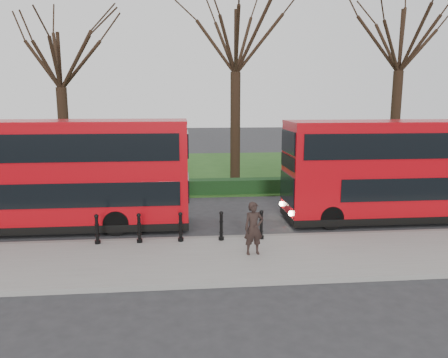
{
  "coord_description": "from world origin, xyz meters",
  "views": [
    {
      "loc": [
        -1.22,
        -16.12,
        5.11
      ],
      "look_at": [
        0.4,
        0.5,
        2.0
      ],
      "focal_mm": 35.0,
      "sensor_mm": 36.0,
      "label": 1
    }
  ],
  "objects": [
    {
      "name": "ground",
      "position": [
        0.0,
        0.0,
        0.0
      ],
      "size": [
        120.0,
        120.0,
        0.0
      ],
      "primitive_type": "plane",
      "color": "#28282B",
      "rests_on": "ground"
    },
    {
      "name": "pavement",
      "position": [
        0.0,
        -3.0,
        0.07
      ],
      "size": [
        60.0,
        4.0,
        0.15
      ],
      "primitive_type": "cube",
      "color": "gray",
      "rests_on": "ground"
    },
    {
      "name": "kerb",
      "position": [
        0.0,
        -1.0,
        0.07
      ],
      "size": [
        60.0,
        0.25,
        0.16
      ],
      "primitive_type": "cube",
      "color": "slate",
      "rests_on": "ground"
    },
    {
      "name": "grass_verge",
      "position": [
        0.0,
        15.0,
        0.03
      ],
      "size": [
        60.0,
        18.0,
        0.06
      ],
      "primitive_type": "cube",
      "color": "#234A18",
      "rests_on": "ground"
    },
    {
      "name": "hedge",
      "position": [
        0.0,
        6.8,
        0.4
      ],
      "size": [
        60.0,
        0.9,
        0.8
      ],
      "primitive_type": "cube",
      "color": "black",
      "rests_on": "ground"
    },
    {
      "name": "yellow_line_outer",
      "position": [
        0.0,
        -0.7,
        0.01
      ],
      "size": [
        60.0,
        0.1,
        0.01
      ],
      "primitive_type": "cube",
      "color": "yellow",
      "rests_on": "ground"
    },
    {
      "name": "yellow_line_inner",
      "position": [
        0.0,
        -0.5,
        0.01
      ],
      "size": [
        60.0,
        0.1,
        0.01
      ],
      "primitive_type": "cube",
      "color": "yellow",
      "rests_on": "ground"
    },
    {
      "name": "tree_left",
      "position": [
        -8.0,
        10.0,
        7.54
      ],
      "size": [
        6.64,
        6.64,
        10.38
      ],
      "color": "black",
      "rests_on": "ground"
    },
    {
      "name": "tree_mid",
      "position": [
        2.0,
        10.0,
        8.73
      ],
      "size": [
        7.68,
        7.68,
        12.01
      ],
      "color": "black",
      "rests_on": "ground"
    },
    {
      "name": "tree_right",
      "position": [
        12.0,
        10.0,
        8.9
      ],
      "size": [
        7.83,
        7.83,
        12.24
      ],
      "color": "black",
      "rests_on": "ground"
    },
    {
      "name": "bollard_row",
      "position": [
        -1.31,
        -1.35,
        0.65
      ],
      "size": [
        5.87,
        0.15,
        1.0
      ],
      "color": "black",
      "rests_on": "pavement"
    },
    {
      "name": "bus_lead",
      "position": [
        -6.35,
        1.08,
        2.15
      ],
      "size": [
        10.7,
        2.46,
        4.26
      ],
      "color": "#AA070F",
      "rests_on": "ground"
    },
    {
      "name": "bus_rear",
      "position": [
        8.29,
        1.02,
        2.11
      ],
      "size": [
        10.52,
        2.42,
        4.18
      ],
      "color": "#AA070F",
      "rests_on": "ground"
    },
    {
      "name": "pedestrian",
      "position": [
        1.02,
        -2.86,
        1.01
      ],
      "size": [
        0.67,
        0.48,
        1.71
      ],
      "primitive_type": "imported",
      "rotation": [
        0.0,
        0.0,
        0.12
      ],
      "color": "black",
      "rests_on": "pavement"
    }
  ]
}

